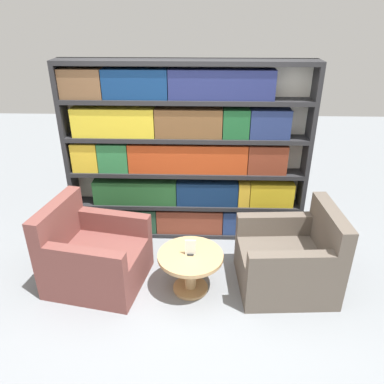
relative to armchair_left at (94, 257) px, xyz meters
The scene contains 6 objects.
ground_plane 1.02m from the armchair_left, 18.59° to the right, with size 14.00×14.00×0.00m, color gray.
bookshelf 1.53m from the armchair_left, 46.97° to the left, with size 2.81×0.30×2.13m.
armchair_left is the anchor object (origin of this frame).
armchair_right 2.02m from the armchair_left, ahead, with size 0.98×0.87×0.89m.
coffee_table 1.02m from the armchair_left, ahead, with size 0.65×0.65×0.44m.
table_sign 1.04m from the armchair_left, ahead, with size 0.11×0.06×0.17m.
Camera 1 is at (0.20, -2.81, 2.64)m, focal length 35.00 mm.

